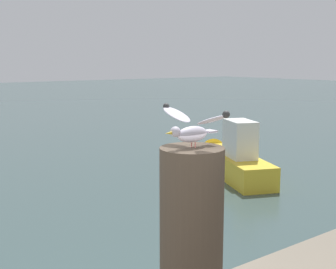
% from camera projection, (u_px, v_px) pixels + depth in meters
% --- Properties ---
extents(mooring_post, '(0.41, 0.41, 1.13)m').
position_uv_depth(mooring_post, '(191.00, 234.00, 2.91)').
color(mooring_post, '#382D23').
rests_on(mooring_post, harbor_quay).
extents(seagull, '(0.39, 0.61, 0.26)m').
position_uv_depth(seagull, '(192.00, 127.00, 2.79)').
color(seagull, '#C66B60').
rests_on(seagull, mooring_post).
extents(boat_yellow, '(2.36, 4.07, 1.58)m').
position_uv_depth(boat_yellow, '(229.00, 157.00, 11.94)').
color(boat_yellow, yellow).
rests_on(boat_yellow, ground_plane).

